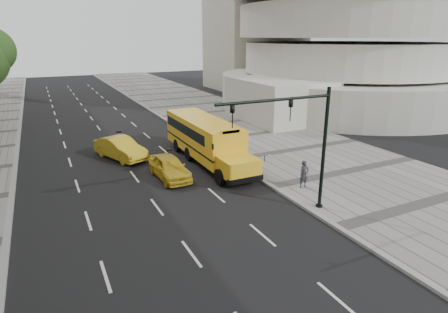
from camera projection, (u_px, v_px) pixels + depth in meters
name	position (u px, v px, depth m)	size (l,w,h in m)	color
ground	(150.00, 174.00, 24.66)	(140.00, 140.00, 0.00)	black
sidewalk_museum	(298.00, 150.00, 29.68)	(12.00, 140.00, 0.15)	gray
curb_museum	(230.00, 160.00, 27.16)	(0.30, 140.00, 0.15)	gray
curb_far	(12.00, 195.00, 21.27)	(0.30, 140.00, 0.15)	gray
school_bus	(204.00, 136.00, 27.06)	(2.96, 11.56, 3.19)	yellow
taxi_near	(169.00, 167.00, 23.81)	(1.73, 4.29, 1.46)	gold
taxi_far	(120.00, 148.00, 27.62)	(1.68, 4.82, 1.59)	gold
pedestrian	(304.00, 174.00, 21.93)	(0.60, 0.39, 1.65)	#2E3136
traffic_signal	(302.00, 137.00, 17.87)	(6.18, 0.36, 6.40)	black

